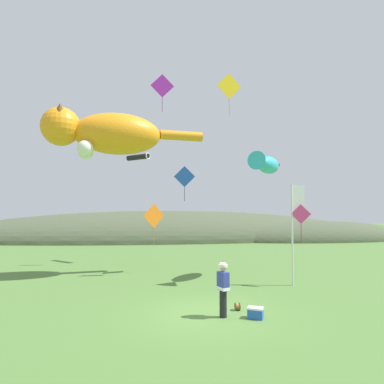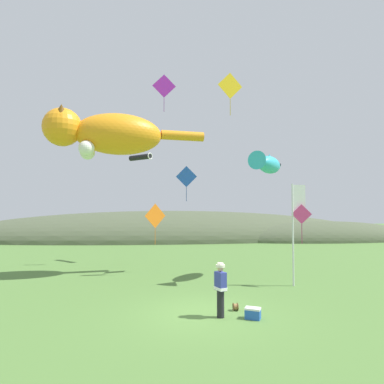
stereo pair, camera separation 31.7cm
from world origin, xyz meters
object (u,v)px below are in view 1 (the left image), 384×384
(festival_attendant, at_px, (223,288))
(kite_diamond_pink, at_px, (301,215))
(kite_diamond_gold, at_px, (229,86))
(kite_diamond_violet, at_px, (162,86))
(festival_banner_pole, at_px, (295,219))
(kite_spool, at_px, (237,306))
(picnic_cooler, at_px, (255,313))
(kite_fish_windsock, at_px, (266,164))
(kite_giant_cat, at_px, (106,134))
(kite_tube_streamer, at_px, (138,157))
(kite_diamond_orange, at_px, (154,216))
(kite_diamond_blue, at_px, (184,177))

(festival_attendant, distance_m, kite_diamond_pink, 6.39)
(kite_diamond_pink, distance_m, kite_diamond_gold, 7.82)
(kite_diamond_violet, distance_m, kite_diamond_gold, 5.14)
(festival_banner_pole, relative_size, kite_diamond_gold, 2.03)
(kite_spool, height_order, picnic_cooler, picnic_cooler)
(kite_diamond_pink, bearing_deg, picnic_cooler, -130.67)
(kite_fish_windsock, bearing_deg, kite_giant_cat, 169.30)
(kite_diamond_violet, bearing_deg, kite_diamond_gold, -46.71)
(kite_spool, height_order, kite_tube_streamer, kite_tube_streamer)
(festival_attendant, relative_size, kite_diamond_orange, 0.78)
(picnic_cooler, xyz_separation_m, kite_diamond_pink, (3.53, 4.11, 3.09))
(kite_fish_windsock, height_order, kite_diamond_gold, kite_diamond_gold)
(kite_fish_windsock, bearing_deg, kite_diamond_orange, 156.71)
(festival_banner_pole, bearing_deg, kite_diamond_blue, 125.38)
(kite_tube_streamer, bearing_deg, kite_diamond_pink, -46.36)
(festival_attendant, bearing_deg, kite_diamond_gold, 74.27)
(kite_diamond_gold, bearing_deg, kite_giant_cat, 174.05)
(festival_banner_pole, height_order, kite_diamond_blue, kite_diamond_blue)
(kite_diamond_blue, bearing_deg, kite_giant_cat, -144.41)
(kite_tube_streamer, relative_size, kite_diamond_pink, 0.91)
(kite_giant_cat, relative_size, kite_diamond_pink, 4.70)
(kite_diamond_blue, xyz_separation_m, kite_diamond_gold, (1.98, -3.94, 4.55))
(festival_banner_pole, xyz_separation_m, kite_diamond_pink, (0.19, -0.22, 0.19))
(festival_attendant, xyz_separation_m, kite_diamond_blue, (-0.16, 10.43, 4.61))
(picnic_cooler, distance_m, festival_banner_pole, 6.20)
(kite_fish_windsock, xyz_separation_m, kite_diamond_orange, (-5.66, 2.44, -2.71))
(kite_diamond_blue, distance_m, kite_diamond_pink, 8.40)
(kite_diamond_gold, bearing_deg, festival_banner_pole, -43.70)
(kite_spool, bearing_deg, festival_attendant, -134.16)
(kite_tube_streamer, relative_size, kite_diamond_orange, 0.72)
(kite_diamond_blue, bearing_deg, kite_tube_streamer, 153.78)
(kite_giant_cat, bearing_deg, kite_diamond_pink, -19.72)
(kite_diamond_orange, relative_size, kite_diamond_violet, 0.95)
(picnic_cooler, height_order, kite_tube_streamer, kite_tube_streamer)
(kite_diamond_blue, xyz_separation_m, kite_diamond_pink, (4.70, -6.57, -2.29))
(kite_fish_windsock, height_order, kite_tube_streamer, kite_tube_streamer)
(kite_diamond_violet, bearing_deg, kite_diamond_pink, -45.60)
(kite_giant_cat, relative_size, kite_diamond_violet, 3.56)
(kite_giant_cat, distance_m, kite_diamond_orange, 5.17)
(kite_spool, height_order, kite_diamond_orange, kite_diamond_orange)
(kite_tube_streamer, bearing_deg, kite_fish_windsock, -43.32)
(kite_diamond_orange, distance_m, kite_diamond_violet, 8.43)
(festival_attendant, height_order, kite_diamond_orange, kite_diamond_orange)
(kite_spool, distance_m, kite_diamond_gold, 11.60)
(festival_attendant, bearing_deg, kite_diamond_violet, 98.99)
(kite_tube_streamer, xyz_separation_m, kite_diamond_pink, (7.66, -8.03, -3.71))
(festival_attendant, height_order, kite_tube_streamer, kite_tube_streamer)
(kite_diamond_orange, bearing_deg, kite_diamond_gold, -21.54)
(festival_attendant, bearing_deg, festival_banner_pole, 43.08)
(festival_banner_pole, distance_m, kite_diamond_pink, 0.35)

